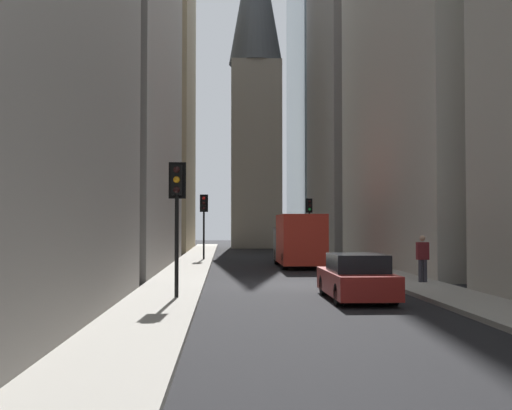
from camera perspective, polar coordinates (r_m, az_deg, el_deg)
The scene contains 15 objects.
ground_plane at distance 24.20m, azimuth 3.39°, elevation -7.28°, with size 135.00×135.00×0.00m, color black.
sidewalk_right at distance 24.12m, azimuth -7.38°, elevation -7.12°, with size 90.00×2.20×0.14m, color #A8A399.
sidewalk_left at distance 25.09m, azimuth 13.73°, elevation -6.88°, with size 90.00×2.20×0.14m, color #A8A399.
building_left_midfar at distance 37.28m, azimuth 18.63°, elevation 14.61°, with size 19.27×10.50×25.55m.
building_left_far at distance 57.01m, azimuth 10.83°, elevation 11.81°, with size 15.53×10.00×31.41m.
building_right_far at distance 57.40m, azimuth -10.99°, elevation 9.98°, with size 15.12×10.00×28.00m.
building_right_midfar at distance 35.59m, azimuth -16.25°, elevation 14.74°, with size 19.09×10.50×24.78m.
church_spire at distance 63.61m, azimuth -0.03°, elevation 12.21°, with size 5.38×5.38×33.83m.
delivery_truck at distance 33.91m, azimuth 3.94°, elevation -3.24°, with size 6.46×2.25×2.84m.
sedan_red at distance 19.32m, azimuth 9.23°, elevation -6.67°, with size 4.30×1.78×1.42m.
traffic_light_foreground at distance 18.67m, azimuth -7.30°, elevation 0.69°, with size 0.43×0.52×4.05m.
traffic_light_midblock at distance 39.00m, azimuth -4.82°, elevation -0.60°, with size 0.43×0.52×4.07m.
traffic_light_far_junction at distance 48.08m, azimuth 4.94°, elevation -0.71°, with size 0.43×0.52×4.20m.
pedestrian at distance 24.28m, azimuth 15.08°, elevation -4.60°, with size 0.26×0.44×1.76m.
discarded_bottle at distance 24.75m, azimuth 12.26°, elevation -6.55°, with size 0.07×0.07×0.27m.
Camera 1 is at (-23.94, 2.64, 2.31)m, focal length 43.46 mm.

